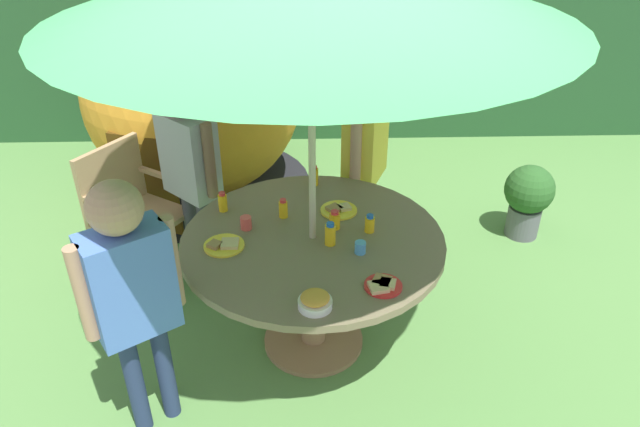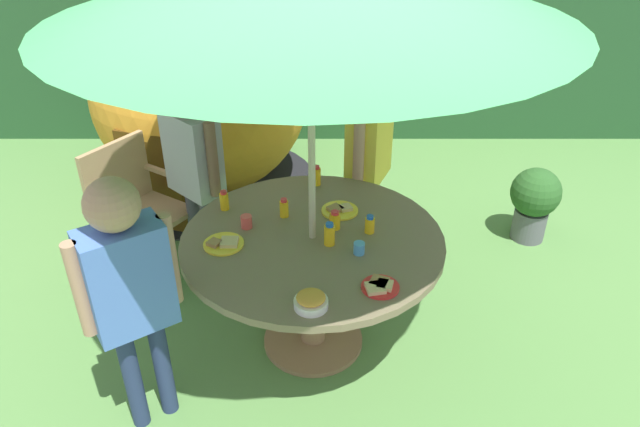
# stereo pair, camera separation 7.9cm
# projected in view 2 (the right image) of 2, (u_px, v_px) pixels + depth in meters

# --- Properties ---
(ground_plane) EXTENTS (10.00, 10.00, 0.02)m
(ground_plane) POSITION_uv_depth(u_px,v_px,m) (314.00, 342.00, 3.51)
(ground_plane) COLOR #548442
(hedge_backdrop) EXTENTS (9.00, 0.70, 1.99)m
(hedge_backdrop) POSITION_uv_depth(u_px,v_px,m) (316.00, 31.00, 5.78)
(hedge_backdrop) COLOR #234C28
(hedge_backdrop) RESTS_ON ground_plane
(garden_table) EXTENTS (1.40, 1.40, 0.75)m
(garden_table) POSITION_uv_depth(u_px,v_px,m) (313.00, 259.00, 3.19)
(garden_table) COLOR #93704C
(garden_table) RESTS_ON ground_plane
(wooden_chair) EXTENTS (0.67, 0.68, 0.90)m
(wooden_chair) POSITION_uv_depth(u_px,v_px,m) (134.00, 202.00, 3.90)
(wooden_chair) COLOR tan
(wooden_chair) RESTS_ON ground_plane
(dome_tent) EXTENTS (2.30, 2.30, 1.68)m
(dome_tent) POSITION_uv_depth(u_px,v_px,m) (203.00, 92.00, 4.76)
(dome_tent) COLOR orange
(dome_tent) RESTS_ON ground_plane
(potted_plant) EXTENTS (0.36, 0.36, 0.57)m
(potted_plant) POSITION_uv_depth(u_px,v_px,m) (535.00, 200.00, 4.29)
(potted_plant) COLOR #595960
(potted_plant) RESTS_ON ground_plane
(child_in_yellow_shirt) EXTENTS (0.33, 0.45, 1.44)m
(child_in_yellow_shirt) POSITION_uv_depth(u_px,v_px,m) (370.00, 140.00, 3.76)
(child_in_yellow_shirt) COLOR navy
(child_in_yellow_shirt) RESTS_ON ground_plane
(child_in_grey_shirt) EXTENTS (0.40, 0.40, 1.40)m
(child_in_grey_shirt) POSITION_uv_depth(u_px,v_px,m) (193.00, 154.00, 3.65)
(child_in_grey_shirt) COLOR #3F3F47
(child_in_grey_shirt) RESTS_ON ground_plane
(child_in_blue_shirt) EXTENTS (0.41, 0.36, 1.38)m
(child_in_blue_shirt) POSITION_uv_depth(u_px,v_px,m) (128.00, 279.00, 2.59)
(child_in_blue_shirt) COLOR navy
(child_in_blue_shirt) RESTS_ON ground_plane
(snack_bowl) EXTENTS (0.16, 0.16, 0.07)m
(snack_bowl) POSITION_uv_depth(u_px,v_px,m) (311.00, 301.00, 2.62)
(snack_bowl) COLOR white
(snack_bowl) RESTS_ON garden_table
(plate_mid_left) EXTENTS (0.18, 0.18, 0.03)m
(plate_mid_left) POSITION_uv_depth(u_px,v_px,m) (380.00, 286.00, 2.74)
(plate_mid_left) COLOR red
(plate_mid_left) RESTS_ON garden_table
(plate_center_front) EXTENTS (0.21, 0.21, 0.03)m
(plate_center_front) POSITION_uv_depth(u_px,v_px,m) (340.00, 210.00, 3.33)
(plate_center_front) COLOR yellow
(plate_center_front) RESTS_ON garden_table
(plate_mid_right) EXTENTS (0.21, 0.21, 0.03)m
(plate_mid_right) POSITION_uv_depth(u_px,v_px,m) (224.00, 243.00, 3.05)
(plate_mid_right) COLOR yellow
(plate_mid_right) RESTS_ON garden_table
(juice_bottle_near_left) EXTENTS (0.05, 0.05, 0.12)m
(juice_bottle_near_left) POSITION_uv_depth(u_px,v_px,m) (225.00, 201.00, 3.33)
(juice_bottle_near_left) COLOR yellow
(juice_bottle_near_left) RESTS_ON garden_table
(juice_bottle_near_right) EXTENTS (0.06, 0.06, 0.11)m
(juice_bottle_near_right) POSITION_uv_depth(u_px,v_px,m) (335.00, 220.00, 3.16)
(juice_bottle_near_right) COLOR yellow
(juice_bottle_near_right) RESTS_ON garden_table
(juice_bottle_far_left) EXTENTS (0.05, 0.05, 0.13)m
(juice_bottle_far_left) POSITION_uv_depth(u_px,v_px,m) (317.00, 176.00, 3.58)
(juice_bottle_far_left) COLOR yellow
(juice_bottle_far_left) RESTS_ON garden_table
(juice_bottle_far_right) EXTENTS (0.05, 0.05, 0.10)m
(juice_bottle_far_right) POSITION_uv_depth(u_px,v_px,m) (370.00, 225.00, 3.13)
(juice_bottle_far_right) COLOR yellow
(juice_bottle_far_right) RESTS_ON garden_table
(juice_bottle_center_back) EXTENTS (0.05, 0.05, 0.11)m
(juice_bottle_center_back) POSITION_uv_depth(u_px,v_px,m) (285.00, 208.00, 3.27)
(juice_bottle_center_back) COLOR yellow
(juice_bottle_center_back) RESTS_ON garden_table
(juice_bottle_front_edge) EXTENTS (0.06, 0.06, 0.13)m
(juice_bottle_front_edge) POSITION_uv_depth(u_px,v_px,m) (330.00, 234.00, 3.03)
(juice_bottle_front_edge) COLOR yellow
(juice_bottle_front_edge) RESTS_ON garden_table
(cup_near) EXTENTS (0.06, 0.06, 0.07)m
(cup_near) POSITION_uv_depth(u_px,v_px,m) (247.00, 222.00, 3.18)
(cup_near) COLOR #E04C47
(cup_near) RESTS_ON garden_table
(cup_far) EXTENTS (0.06, 0.06, 0.06)m
(cup_far) POSITION_uv_depth(u_px,v_px,m) (360.00, 248.00, 2.97)
(cup_far) COLOR #4C99D8
(cup_far) RESTS_ON garden_table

